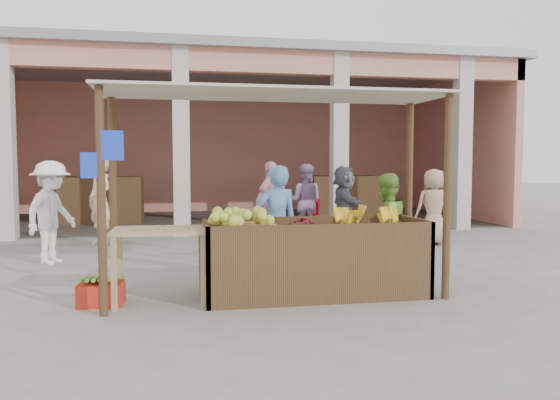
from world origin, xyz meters
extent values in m
plane|color=slate|center=(0.00, 0.00, 0.00)|extent=(60.00, 60.00, 0.00)
cube|color=tan|center=(0.00, 11.40, 2.00)|extent=(14.00, 0.20, 4.00)
cube|color=tan|center=(6.90, 8.50, 2.00)|extent=(0.20, 6.00, 4.00)
cube|color=tan|center=(0.00, 5.65, 3.75)|extent=(14.00, 0.30, 0.50)
cube|color=gray|center=(0.00, 8.50, 4.10)|extent=(14.40, 6.40, 0.20)
cube|color=beige|center=(-4.50, 5.65, 2.00)|extent=(0.35, 0.35, 4.00)
cube|color=beige|center=(-1.00, 5.65, 2.00)|extent=(0.35, 0.35, 4.00)
cube|color=beige|center=(2.50, 5.65, 2.00)|extent=(0.35, 0.35, 4.00)
cube|color=beige|center=(5.50, 5.65, 2.00)|extent=(0.35, 0.35, 4.00)
cube|color=#4E371F|center=(-3.00, 8.50, 0.60)|extent=(2.00, 1.20, 1.20)
cube|color=#4E371F|center=(3.50, 8.50, 0.60)|extent=(2.00, 1.20, 1.20)
cube|color=#4E371F|center=(0.50, 0.00, 0.40)|extent=(2.60, 0.95, 0.80)
cylinder|color=#4E371F|center=(-1.85, -0.45, 1.18)|extent=(0.09, 0.09, 2.35)
cylinder|color=#4E371F|center=(1.95, -0.45, 1.18)|extent=(0.09, 0.09, 2.35)
cylinder|color=#4E371F|center=(-1.85, 0.60, 1.18)|extent=(0.09, 0.09, 2.35)
cylinder|color=#4E371F|center=(1.95, 0.60, 1.18)|extent=(0.09, 0.09, 2.35)
cube|color=beige|center=(0.05, 0.08, 2.37)|extent=(4.00, 1.35, 0.03)
cube|color=#1738C7|center=(-1.73, -0.45, 1.75)|extent=(0.22, 0.08, 0.30)
cube|color=#1738C7|center=(-1.95, -0.45, 1.55)|extent=(0.18, 0.07, 0.26)
cube|color=#A47654|center=(-0.38, 0.01, 0.83)|extent=(0.84, 0.73, 0.06)
ellipsoid|color=gold|center=(-0.38, 0.01, 0.94)|extent=(0.72, 0.63, 0.16)
ellipsoid|color=maroon|center=(0.36, 0.00, 0.87)|extent=(0.46, 0.38, 0.15)
cube|color=tan|center=(-1.29, -0.02, 0.82)|extent=(1.06, 0.72, 0.04)
cube|color=tan|center=(-1.76, -0.32, 0.40)|extent=(0.06, 0.06, 0.80)
cube|color=tan|center=(-0.82, -0.32, 0.40)|extent=(0.06, 0.06, 0.80)
cube|color=tan|center=(-1.76, 0.28, 0.40)|extent=(0.06, 0.06, 0.80)
cube|color=tan|center=(-0.82, 0.28, 0.40)|extent=(0.06, 0.06, 0.80)
cube|color=red|center=(-1.93, -0.01, 0.12)|extent=(0.50, 0.37, 0.25)
ellipsoid|color=maroon|center=(2.64, 5.29, 0.31)|extent=(0.46, 0.46, 0.63)
ellipsoid|color=maroon|center=(3.00, 5.34, 0.31)|extent=(0.46, 0.46, 0.63)
ellipsoid|color=maroon|center=(2.83, 5.61, 0.31)|extent=(0.46, 0.46, 0.63)
ellipsoid|color=maroon|center=(2.43, 5.45, 0.31)|extent=(0.46, 0.46, 0.63)
imported|color=#5487BF|center=(0.18, 0.76, 0.82)|extent=(0.68, 0.54, 1.64)
imported|color=#7DB53D|center=(1.69, 0.74, 0.75)|extent=(0.84, 0.70, 1.51)
imported|color=#A80514|center=(0.50, 1.94, 0.54)|extent=(1.38, 2.19, 1.08)
imported|color=white|center=(-3.03, 2.75, 0.87)|extent=(0.98, 1.24, 1.73)
imported|color=pink|center=(0.79, 4.63, 0.85)|extent=(1.11, 1.04, 1.70)
imported|color=tan|center=(3.69, 3.39, 0.81)|extent=(0.78, 0.51, 1.61)
imported|color=#464651|center=(2.12, 4.02, 0.80)|extent=(0.76, 1.53, 1.59)
imported|color=#DFBB85|center=(-2.54, 4.56, 0.89)|extent=(0.79, 0.83, 1.77)
imported|color=#8F729D|center=(1.52, 4.83, 0.84)|extent=(0.93, 0.70, 1.69)
camera|label=1|loc=(-1.08, -6.22, 1.58)|focal=35.00mm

